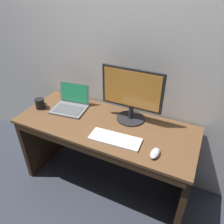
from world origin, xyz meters
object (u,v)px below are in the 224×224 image
object	(u,v)px
external_monitor	(132,95)
coffee_mug	(40,104)
laptop_space_gray	(71,104)
computer_mouse	(155,153)
wired_keyboard	(115,139)

from	to	relation	value
external_monitor	coffee_mug	distance (m)	0.89
laptop_space_gray	computer_mouse	world-z (taller)	laptop_space_gray
computer_mouse	wired_keyboard	bearing A→B (deg)	177.85
computer_mouse	coffee_mug	size ratio (longest dim) A/B	0.94
external_monitor	computer_mouse	xyz separation A→B (m)	(0.32, -0.34, -0.23)
external_monitor	coffee_mug	world-z (taller)	external_monitor
laptop_space_gray	computer_mouse	bearing A→B (deg)	-16.71
laptop_space_gray	external_monitor	size ratio (longest dim) A/B	0.65
computer_mouse	external_monitor	bearing A→B (deg)	136.07
computer_mouse	coffee_mug	bearing A→B (deg)	175.57
computer_mouse	coffee_mug	world-z (taller)	coffee_mug
external_monitor	coffee_mug	xyz separation A→B (m)	(-0.84, -0.19, -0.20)
wired_keyboard	laptop_space_gray	bearing A→B (deg)	157.26
coffee_mug	external_monitor	bearing A→B (deg)	12.93
laptop_space_gray	external_monitor	bearing A→B (deg)	6.94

